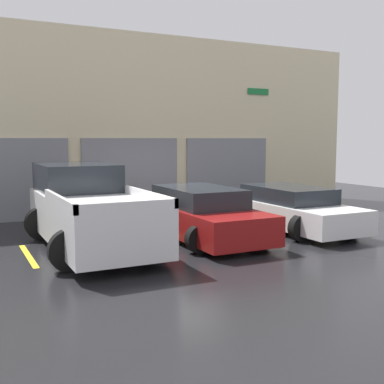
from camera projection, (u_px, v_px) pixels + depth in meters
ground_plane at (174, 227)px, 13.32m from camera, size 28.00×28.00×0.00m
shophouse_building at (133, 126)px, 15.93m from camera, size 17.24×0.68×5.87m
pickup_truck at (88, 209)px, 10.83m from camera, size 2.46×5.08×1.84m
sedan_white at (289, 209)px, 13.05m from camera, size 2.14×4.49×1.16m
sedan_side at (201, 214)px, 11.84m from camera, size 2.13×4.45×1.26m
parking_stripe_far_left at (28, 256)px, 10.08m from camera, size 0.12×2.20×0.01m
parking_stripe_left at (150, 243)px, 11.28m from camera, size 0.12×2.20×0.01m
parking_stripe_centre at (247, 233)px, 12.48m from camera, size 0.12×2.20×0.01m
parking_stripe_right at (328, 225)px, 13.68m from camera, size 0.12×2.20×0.01m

